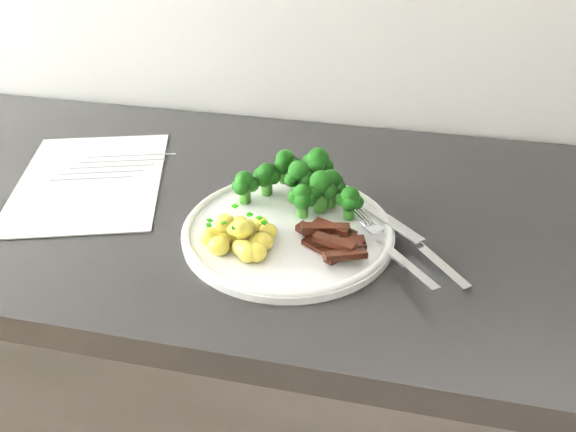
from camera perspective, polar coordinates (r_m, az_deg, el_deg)
counter at (r=1.16m, az=-4.45°, el=-17.90°), size 2.41×0.60×0.90m
recipe_paper at (r=0.96m, az=-18.81°, el=3.40°), size 0.30×0.36×0.00m
plate at (r=0.78m, az=-0.00°, el=-1.35°), size 0.29×0.29×0.02m
broccoli at (r=0.82m, az=1.55°, el=3.55°), size 0.19×0.12×0.07m
potatoes at (r=0.74m, az=-4.63°, el=-2.00°), size 0.10×0.09×0.04m
beef_strips at (r=0.74m, az=4.46°, el=-2.54°), size 0.10×0.09×0.03m
fork at (r=0.74m, az=10.33°, el=-3.42°), size 0.12×0.16×0.02m
knife at (r=0.76m, az=13.34°, el=-3.59°), size 0.15×0.16×0.02m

